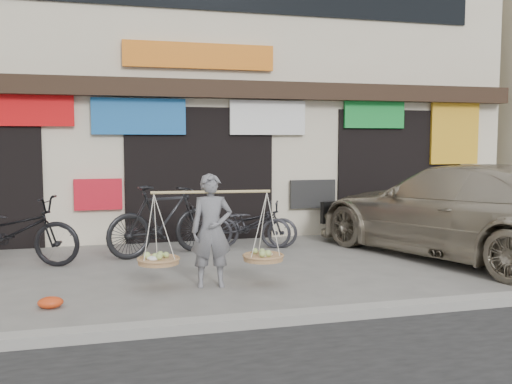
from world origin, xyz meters
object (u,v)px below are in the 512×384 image
object	(u,v)px
bike_2	(247,225)
suv	(459,210)
bike_0	(13,231)
bike_3	(253,224)
street_vendor	(212,235)
bike_1	(163,220)

from	to	relation	value
bike_2	suv	world-z (taller)	suv
bike_0	bike_2	bearing A→B (deg)	-66.82
bike_0	bike_3	bearing A→B (deg)	-67.07
street_vendor	bike_1	bearing A→B (deg)	106.63
bike_2	suv	xyz separation A→B (m)	(3.37, -1.79, 0.38)
bike_1	suv	world-z (taller)	suv
suv	bike_1	bearing A→B (deg)	-34.79
bike_0	suv	bearing A→B (deg)	-84.15
bike_1	bike_0	bearing A→B (deg)	76.65
bike_0	bike_2	distance (m)	4.09
street_vendor	bike_3	size ratio (longest dim) A/B	1.19
street_vendor	bike_1	size ratio (longest dim) A/B	0.96
bike_0	bike_1	distance (m)	2.45
street_vendor	bike_3	xyz separation A→B (m)	(1.30, 2.66, -0.28)
bike_0	bike_3	xyz separation A→B (m)	(4.17, 0.57, -0.13)
bike_1	bike_2	bearing A→B (deg)	-97.09
street_vendor	suv	bearing A→B (deg)	17.12
suv	bike_2	bearing A→B (deg)	-46.42
bike_1	bike_2	size ratio (longest dim) A/B	1.24
street_vendor	bike_2	distance (m)	2.92
street_vendor	bike_0	size ratio (longest dim) A/B	0.93
street_vendor	suv	size ratio (longest dim) A/B	0.33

